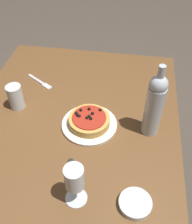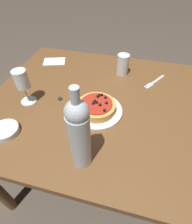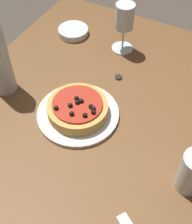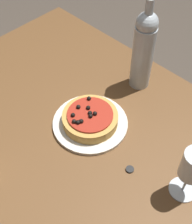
{
  "view_description": "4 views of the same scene",
  "coord_description": "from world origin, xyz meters",
  "views": [
    {
      "loc": [
        0.79,
        0.24,
        1.58
      ],
      "look_at": [
        -0.01,
        0.11,
        0.79
      ],
      "focal_mm": 42.0,
      "sensor_mm": 36.0,
      "label": 1
    },
    {
      "loc": [
        -0.13,
        0.66,
        1.32
      ],
      "look_at": [
        0.01,
        0.14,
        0.79
      ],
      "focal_mm": 28.0,
      "sensor_mm": 36.0,
      "label": 2
    },
    {
      "loc": [
        -0.48,
        -0.24,
        1.45
      ],
      "look_at": [
        0.02,
        0.03,
        0.77
      ],
      "focal_mm": 50.0,
      "sensor_mm": 36.0,
      "label": 3
    },
    {
      "loc": [
        0.48,
        -0.35,
        1.53
      ],
      "look_at": [
        0.02,
        0.11,
        0.77
      ],
      "focal_mm": 50.0,
      "sensor_mm": 36.0,
      "label": 4
    }
  ],
  "objects": [
    {
      "name": "ground_plane",
      "position": [
        0.0,
        0.0,
        0.0
      ],
      "size": [
        14.0,
        14.0,
        0.0
      ],
      "primitive_type": "plane",
      "color": "#4C4238"
    },
    {
      "name": "dining_table",
      "position": [
        0.0,
        0.0,
        0.64
      ],
      "size": [
        1.18,
        0.96,
        0.73
      ],
      "color": "brown",
      "rests_on": "ground_plane"
    },
    {
      "name": "dinner_plate",
      "position": [
        0.02,
        0.08,
        0.74
      ],
      "size": [
        0.24,
        0.24,
        0.01
      ],
      "color": "silver",
      "rests_on": "dining_table"
    },
    {
      "name": "pizza",
      "position": [
        0.02,
        0.08,
        0.76
      ],
      "size": [
        0.18,
        0.18,
        0.05
      ],
      "color": "gold",
      "rests_on": "dinner_plate"
    },
    {
      "name": "wine_bottle",
      "position": [
        0.01,
        0.35,
        0.88
      ],
      "size": [
        0.07,
        0.07,
        0.34
      ],
      "color": "#B2BCC1",
      "rests_on": "dining_table"
    },
    {
      "name": "bottle_cap",
      "position": [
        0.22,
        0.05,
        0.73
      ],
      "size": [
        0.02,
        0.02,
        0.01
      ],
      "color": "black",
      "rests_on": "dining_table"
    }
  ]
}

